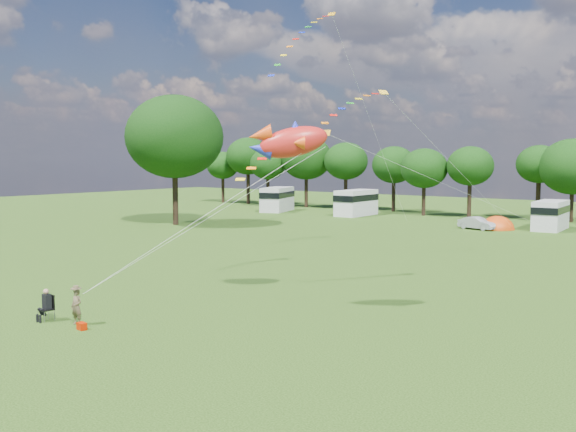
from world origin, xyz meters
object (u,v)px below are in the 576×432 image
Objects in this scene: kite_flyer at (77,307)px; camp_chair at (47,301)px; tent_orange at (497,229)px; car_b at (477,223)px; fish_kite at (287,142)px; campervan_a at (277,198)px; campervan_c at (551,214)px; campervan_b at (356,202)px; big_tree at (174,137)px.

kite_flyer is 1.08× the size of camp_chair.
tent_orange is 46.34m from camp_chair.
tent_orange is (1.43, 1.48, -0.59)m from car_b.
campervan_a is at bearing 90.41° from fish_kite.
fish_kite reaches higher than campervan_c.
kite_flyer is 1.59m from camp_chair.
kite_flyer is (28.68, -49.37, -0.91)m from campervan_a.
fish_kite is at bearing -159.03° from car_b.
kite_flyer reaches higher than car_b.
campervan_a is at bearing 173.36° from tent_orange.
campervan_a reaches higher than car_b.
campervan_a is 1.17× the size of campervan_c.
campervan_a is at bearing 93.08° from campervan_b.
camp_chair is 0.39× the size of fish_kite.
camp_chair is (-1.55, -0.36, 0.08)m from kite_flyer.
campervan_a reaches higher than campervan_c.
campervan_b is 1.77× the size of fish_kite.
campervan_b is 22.84m from campervan_c.
campervan_c is 49.42m from camp_chair.
big_tree is 23.59m from campervan_b.
campervan_b reaches higher than campervan_c.
fish_kite reaches higher than camp_chair.
camp_chair is at bearing -169.04° from car_b.
fish_kite is (5.32, -36.86, 6.98)m from car_b.
kite_flyer is 11.41m from fish_kite.
campervan_b is (9.22, 20.43, -7.37)m from big_tree.
car_b is 2.31× the size of kite_flyer.
car_b is 44.78m from camp_chair.
campervan_b reaches higher than camp_chair.
big_tree is at bearing 137.76° from camp_chair.
kite_flyer is at bearing -167.05° from car_b.
campervan_a is 11.40m from campervan_b.
campervan_c is at bearing -40.74° from car_b.
car_b is 18.17m from campervan_b.
tent_orange is at bearing 29.99° from big_tree.
fish_kite is at bearing -153.60° from campervan_b.
kite_flyer is (26.53, -29.82, -8.27)m from big_tree.
tent_orange is at bearing 57.22° from fish_kite.
big_tree is at bearing 131.67° from car_b.
fish_kite reaches higher than campervan_b.
campervan_c is at bearing 32.60° from tent_orange.
kite_flyer is at bearing 21.27° from camp_chair.
big_tree reaches higher than campervan_c.
campervan_a is (-2.14, 19.54, -7.36)m from big_tree.
tent_orange is 2.40× the size of kite_flyer.
campervan_c is at bearing -95.62° from campervan_b.
big_tree is at bearing 166.94° from campervan_a.
fish_kite is (5.17, 7.54, 6.84)m from kite_flyer.
car_b is 44.40m from kite_flyer.
campervan_a is at bearing 113.21° from kite_flyer.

